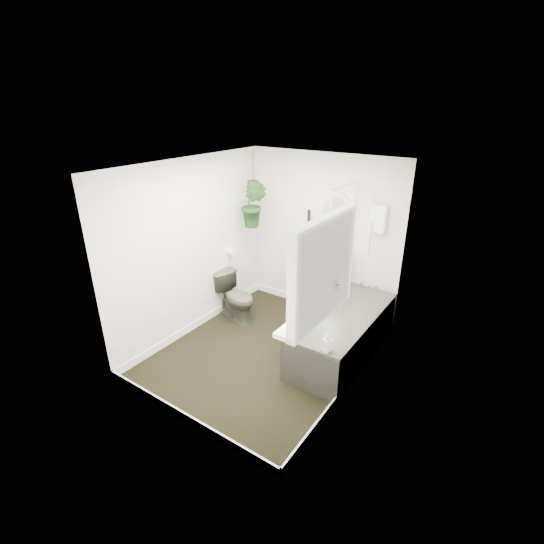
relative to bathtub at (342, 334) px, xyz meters
The scene contains 22 objects.
floor 0.99m from the bathtub, 147.99° to the right, with size 2.30×2.80×0.02m, color black.
ceiling 2.23m from the bathtub, 147.99° to the right, with size 2.30×2.80×0.02m, color white.
wall_back 1.49m from the bathtub, 131.32° to the left, with size 2.30×0.02×2.30m, color white.
wall_front 2.24m from the bathtub, 112.73° to the right, with size 2.30×0.02×2.30m, color white.
wall_left 2.20m from the bathtub, 165.69° to the right, with size 0.02×2.80×2.30m, color white.
wall_right 1.06m from the bathtub, 54.25° to the right, with size 0.02×2.80×2.30m, color white.
skirting 0.97m from the bathtub, 147.99° to the right, with size 2.30×2.80×0.10m, color white.
bathtub is the anchor object (origin of this frame).
bath_screen 1.15m from the bathtub, 123.96° to the left, with size 0.04×0.72×1.40m, color silver, non-canonical shape.
shower_box 1.51m from the bathtub, 90.00° to the left, with size 0.20×0.10×0.35m, color white.
oval_mirror 1.61m from the bathtub, 124.66° to the left, with size 0.46×0.03×0.62m, color beige.
wall_sconce 1.72m from the bathtub, 139.35° to the left, with size 0.04×0.04×0.22m, color black.
toilet_roll_holder 2.01m from the bathtub, behind, with size 0.11×0.11×0.11m, color white.
window_recess 1.84m from the bathtub, 76.41° to the right, with size 0.08×1.00×0.90m, color white.
window_sill 1.54m from the bathtub, 79.61° to the right, with size 0.18×1.00×0.04m, color white.
window_blinds 1.83m from the bathtub, 78.46° to the right, with size 0.01×0.86×0.76m, color white.
toilet 1.65m from the bathtub, behind, with size 0.37×0.66×0.67m, color #3C3E2F.
pedestal_sink 0.98m from the bathtub, 129.11° to the left, with size 0.60×0.51×1.03m, color #3C3E2F, non-canonical shape.
sill_plant 1.50m from the bathtub, 76.86° to the right, with size 0.23×0.20×0.26m, color black.
hanging_plant 2.15m from the bathtub, 164.81° to the left, with size 0.36×0.29×0.66m, color black.
soap_bottle 0.90m from the bathtub, 77.56° to the right, with size 0.09×0.09×0.20m, color black.
hanging_pot 2.32m from the bathtub, 164.81° to the left, with size 0.16×0.16×0.12m, color #2E2416.
Camera 1 is at (2.40, -3.36, 2.93)m, focal length 26.00 mm.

